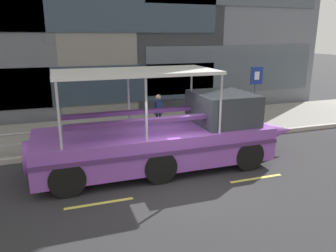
% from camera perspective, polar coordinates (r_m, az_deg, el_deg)
% --- Properties ---
extents(ground_plane, '(120.00, 120.00, 0.00)m').
position_cam_1_polar(ground_plane, '(10.15, 1.26, -9.34)').
color(ground_plane, '#2B2B2D').
extents(sidewalk, '(32.00, 4.80, 0.18)m').
position_cam_1_polar(sidewalk, '(15.17, -6.09, -0.57)').
color(sidewalk, gray).
rests_on(sidewalk, ground_plane).
extents(curb_edge, '(32.00, 0.18, 0.18)m').
position_cam_1_polar(curb_edge, '(12.87, -3.55, -3.46)').
color(curb_edge, '#B2ADA3').
rests_on(curb_edge, ground_plane).
extents(lane_centreline, '(25.80, 0.12, 0.01)m').
position_cam_1_polar(lane_centreline, '(9.52, 2.84, -11.08)').
color(lane_centreline, '#DBD64C').
rests_on(lane_centreline, ground_plane).
extents(curb_guardrail, '(10.22, 0.09, 0.79)m').
position_cam_1_polar(curb_guardrail, '(12.93, -5.15, -0.50)').
color(curb_guardrail, '#9EA0A8').
rests_on(curb_guardrail, sidewalk).
extents(parking_sign, '(0.60, 0.12, 2.77)m').
position_cam_1_polar(parking_sign, '(15.18, 15.05, 6.59)').
color(parking_sign, '#4C4F54').
rests_on(parking_sign, sidewalk).
extents(duck_tour_boat, '(9.45, 2.68, 3.25)m').
position_cam_1_polar(duck_tour_boat, '(10.85, 0.28, -1.76)').
color(duck_tour_boat, purple).
rests_on(duck_tour_boat, ground_plane).
extents(pedestrian_near_bow, '(0.26, 0.49, 1.73)m').
position_cam_1_polar(pedestrian_near_bow, '(14.86, 4.14, 3.64)').
color(pedestrian_near_bow, black).
rests_on(pedestrian_near_bow, sidewalk).
extents(pedestrian_mid_left, '(0.46, 0.27, 1.67)m').
position_cam_1_polar(pedestrian_mid_left, '(14.08, -1.69, 2.87)').
color(pedestrian_mid_left, black).
rests_on(pedestrian_mid_left, sidewalk).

